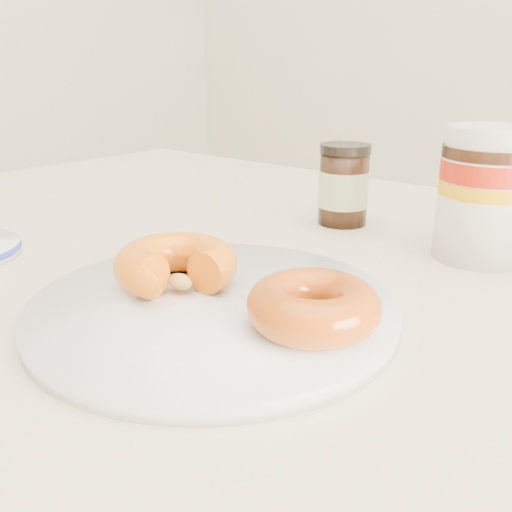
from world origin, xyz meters
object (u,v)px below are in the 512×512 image
Objects in this scene: plate at (213,308)px; dark_jar at (344,185)px; dining_table at (307,372)px; donut_whole at (314,306)px; donut_bitten at (176,265)px; nutella_jar at (487,189)px.

dark_jar is (-0.06, 0.28, 0.04)m from plate.
donut_whole is (0.06, -0.09, 0.11)m from dining_table.
donut_bitten is 1.09× the size of donut_whole.
donut_bitten reaches higher than dining_table.
dining_table is at bearing 77.35° from plate.
plate is at bearing -102.65° from dining_table.
donut_bitten reaches higher than donut_whole.
dark_jar reaches higher than dining_table.
dining_table is 5.11× the size of plate.
dining_table is at bearing -65.67° from dark_jar.
dining_table is 15.71× the size of donut_whole.
nutella_jar is at bearing 55.65° from donut_bitten.
dining_table is 11.11× the size of nutella_jar.
dining_table is at bearing 125.53° from donut_whole.
dining_table is 0.16m from donut_bitten.
plate is 0.09m from donut_whole.
dark_jar reaches higher than plate.
nutella_jar reaches higher than dining_table.
donut_bitten is 0.77× the size of nutella_jar.
nutella_jar is at bearing 63.83° from dining_table.
donut_whole is at bearing 6.30° from plate.
dining_table is at bearing -116.17° from nutella_jar.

